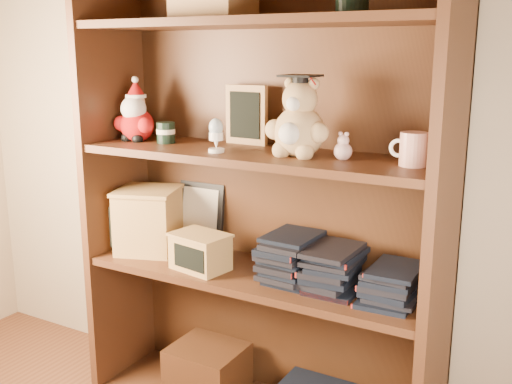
# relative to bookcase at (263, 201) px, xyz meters

# --- Properties ---
(bookcase) EXTENTS (1.20, 0.35, 1.60)m
(bookcase) POSITION_rel_bookcase_xyz_m (0.00, 0.00, 0.00)
(bookcase) COLOR #492815
(bookcase) RESTS_ON ground
(shelf_lower) EXTENTS (1.14, 0.33, 0.02)m
(shelf_lower) POSITION_rel_bookcase_xyz_m (0.00, -0.05, -0.24)
(shelf_lower) COLOR #492815
(shelf_lower) RESTS_ON ground
(shelf_upper) EXTENTS (1.14, 0.33, 0.02)m
(shelf_upper) POSITION_rel_bookcase_xyz_m (0.00, -0.05, 0.16)
(shelf_upper) COLOR #492815
(shelf_upper) RESTS_ON ground
(santa_plush) EXTENTS (0.16, 0.12, 0.23)m
(santa_plush) POSITION_rel_bookcase_xyz_m (-0.47, -0.06, 0.25)
(santa_plush) COLOR #A50F0F
(santa_plush) RESTS_ON shelf_upper
(teachers_tin) EXTENTS (0.06, 0.06, 0.07)m
(teachers_tin) POSITION_rel_bookcase_xyz_m (-0.35, -0.05, 0.21)
(teachers_tin) COLOR black
(teachers_tin) RESTS_ON shelf_upper
(chalkboard_plaque) EXTENTS (0.15, 0.08, 0.20)m
(chalkboard_plaque) POSITION_rel_bookcase_xyz_m (-0.10, 0.06, 0.27)
(chalkboard_plaque) COLOR #9E7547
(chalkboard_plaque) RESTS_ON shelf_upper
(egg_cup) EXTENTS (0.05, 0.05, 0.11)m
(egg_cup) POSITION_rel_bookcase_xyz_m (-0.10, -0.13, 0.23)
(egg_cup) COLOR white
(egg_cup) RESTS_ON shelf_upper
(grad_teddy_bear) EXTENTS (0.20, 0.17, 0.25)m
(grad_teddy_bear) POSITION_rel_bookcase_xyz_m (0.15, -0.06, 0.26)
(grad_teddy_bear) COLOR tan
(grad_teddy_bear) RESTS_ON shelf_upper
(pink_figurine) EXTENTS (0.05, 0.05, 0.08)m
(pink_figurine) POSITION_rel_bookcase_xyz_m (0.29, -0.05, 0.20)
(pink_figurine) COLOR #CBA09C
(pink_figurine) RESTS_ON shelf_upper
(teacher_mug) EXTENTS (0.10, 0.07, 0.09)m
(teacher_mug) POSITION_rel_bookcase_xyz_m (0.49, -0.05, 0.22)
(teacher_mug) COLOR silver
(teacher_mug) RESTS_ON shelf_upper
(certificate_frame) EXTENTS (0.19, 0.05, 0.24)m
(certificate_frame) POSITION_rel_bookcase_xyz_m (-0.31, 0.09, -0.11)
(certificate_frame) COLOR black
(certificate_frame) RESTS_ON shelf_lower
(treats_box) EXTENTS (0.27, 0.27, 0.23)m
(treats_box) POSITION_rel_bookcase_xyz_m (-0.44, -0.05, -0.11)
(treats_box) COLOR #B28749
(treats_box) RESTS_ON shelf_lower
(pencils_box) EXTENTS (0.21, 0.16, 0.12)m
(pencils_box) POSITION_rel_bookcase_xyz_m (-0.17, -0.12, -0.17)
(pencils_box) COLOR #B28749
(pencils_box) RESTS_ON shelf_lower
(book_stack_left) EXTENTS (0.14, 0.20, 0.14)m
(book_stack_left) POSITION_rel_bookcase_xyz_m (0.13, -0.05, -0.16)
(book_stack_left) COLOR black
(book_stack_left) RESTS_ON shelf_lower
(book_stack_mid) EXTENTS (0.14, 0.20, 0.13)m
(book_stack_mid) POSITION_rel_bookcase_xyz_m (0.27, -0.05, -0.16)
(book_stack_mid) COLOR black
(book_stack_mid) RESTS_ON shelf_lower
(book_stack_right) EXTENTS (0.14, 0.20, 0.11)m
(book_stack_right) POSITION_rel_bookcase_xyz_m (0.46, -0.05, -0.17)
(book_stack_right) COLOR black
(book_stack_right) RESTS_ON shelf_lower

